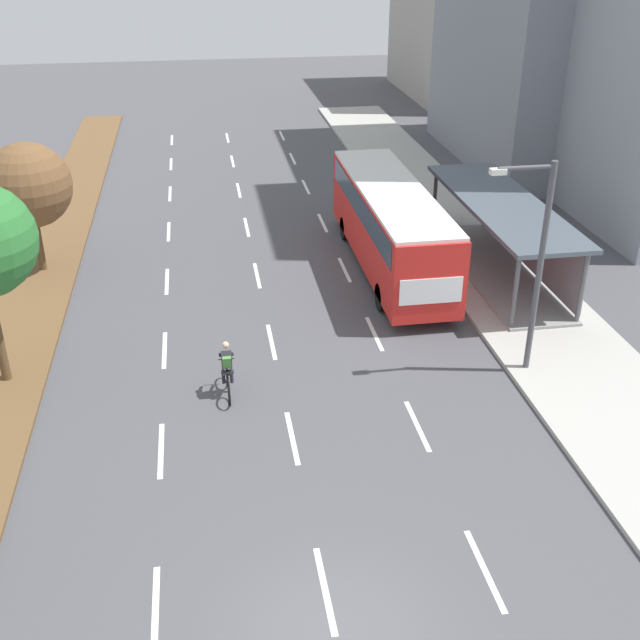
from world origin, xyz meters
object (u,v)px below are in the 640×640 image
at_px(bus, 390,220).
at_px(streetlight, 536,255).
at_px(bus_shelter, 507,230).
at_px(median_tree_third, 29,186).
at_px(cyclist, 227,371).

bearing_deg(bus, streetlight, -75.40).
bearing_deg(bus_shelter, bus, 163.79).
height_order(bus_shelter, bus, bus).
bearing_deg(bus, median_tree_third, 172.02).
bearing_deg(bus_shelter, cyclist, -147.96).
distance_m(bus, cyclist, 10.74).
relative_size(bus_shelter, median_tree_third, 2.01).
bearing_deg(median_tree_third, cyclist, -56.20).
relative_size(bus_shelter, streetlight, 1.56).
distance_m(median_tree_third, streetlight, 18.79).
relative_size(bus, streetlight, 1.74).
height_order(bus_shelter, streetlight, streetlight).
bearing_deg(streetlight, cyclist, 179.18).
height_order(bus_shelter, cyclist, bus_shelter).
xyz_separation_m(bus_shelter, bus, (-4.28, 1.24, 0.20)).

